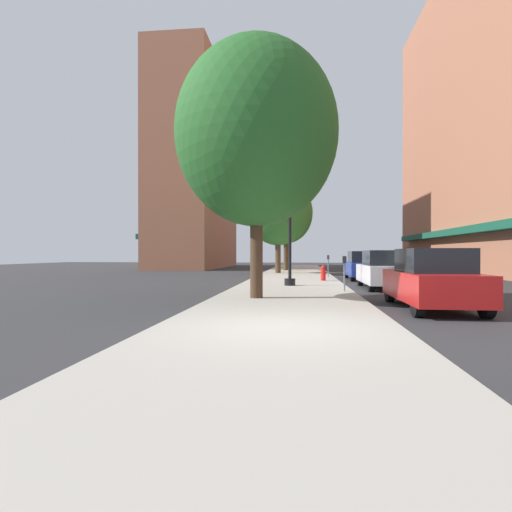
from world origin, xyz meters
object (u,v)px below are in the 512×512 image
tree_near (278,208)px  tree_far (286,213)px  car_blue (363,266)px  car_white (384,270)px  fire_hydrant (323,273)px  car_red (432,280)px  parking_meter_far (328,263)px  tree_mid (256,133)px  parking_meter_near (344,269)px  lamppost (290,215)px

tree_near → tree_far: 5.33m
tree_near → car_blue: 8.53m
tree_near → car_blue: bearing=-45.9°
tree_near → car_white: size_ratio=1.72×
fire_hydrant → car_white: size_ratio=0.18×
tree_far → car_red: 24.54m
parking_meter_far → tree_near: size_ratio=0.18×
tree_far → parking_meter_far: bearing=-73.7°
car_red → car_white: bearing=90.7°
tree_mid → car_blue: 13.44m
tree_far → car_red: bearing=-78.4°
parking_meter_near → car_white: car_white is taller
fire_hydrant → car_red: size_ratio=0.18×
parking_meter_near → car_red: size_ratio=0.30×
car_white → fire_hydrant: bearing=125.2°
parking_meter_far → car_red: 13.87m
car_blue → fire_hydrant: bearing=-128.5°
lamppost → parking_meter_far: size_ratio=4.50×
parking_meter_far → car_red: (1.95, -13.73, -0.14)m
lamppost → fire_hydrant: (1.63, 3.52, -2.68)m
tree_near → tree_far: bearing=86.0°
lamppost → car_blue: 7.91m
tree_near → car_red: tree_near is taller
lamppost → car_white: 4.71m
parking_meter_near → car_white: size_ratio=0.30×
lamppost → tree_far: bearing=92.7°
car_red → car_blue: 12.96m
parking_meter_near → car_red: car_red is taller
car_white → parking_meter_far: bearing=105.2°
car_red → parking_meter_near: bearing=116.7°
tree_mid → car_white: (4.97, 5.43, -4.52)m
car_red → tree_far: bearing=102.3°
tree_far → car_blue: (4.87, -10.73, -4.14)m
car_blue → tree_far: bearing=116.5°
parking_meter_near → car_blue: (1.95, 8.96, -0.14)m
car_red → car_white: same height
lamppost → parking_meter_far: bearing=73.5°
lamppost → fire_hydrant: bearing=65.1°
lamppost → car_white: size_ratio=1.37×
car_blue → car_red: bearing=-88.0°
parking_meter_far → tree_mid: 13.50m
parking_meter_near → tree_far: size_ratio=0.18×
tree_mid → tree_far: tree_mid is taller
lamppost → car_red: bearing=-58.5°
parking_meter_near → tree_near: tree_near is taller
parking_meter_far → car_red: car_red is taller
fire_hydrant → car_red: (2.42, -10.13, 0.29)m
fire_hydrant → parking_meter_far: (0.47, 3.60, 0.43)m
tree_mid → tree_far: size_ratio=1.10×
fire_hydrant → parking_meter_far: parking_meter_far is taller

